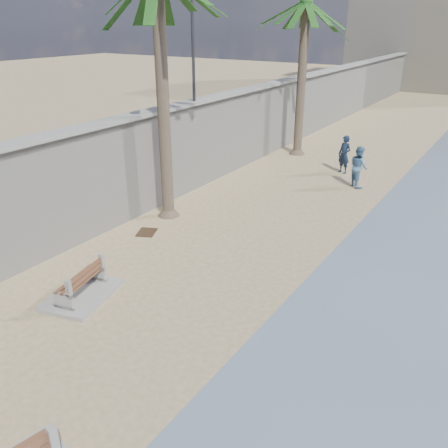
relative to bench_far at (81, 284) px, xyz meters
The scene contains 10 objects.
ground_plane 4.23m from the bench_far, 52.98° to the right, with size 140.00×140.00×0.00m, color tan.
seawall 16.90m from the bench_far, 99.09° to the left, with size 0.45×70.00×3.50m, color gray.
wall_cap 17.14m from the bench_far, 99.09° to the left, with size 0.80×70.00×0.12m, color gray.
bench_far is the anchor object (origin of this frame).
palm_back 17.37m from the bench_far, 94.35° to the left, with size 5.00×5.00×8.22m.
streetlight 10.98m from the bench_far, 106.53° to the left, with size 0.28×0.28×5.12m.
person_a 14.11m from the bench_far, 81.86° to the left, with size 0.73×0.49×2.01m, color #131E35.
person_b 12.84m from the bench_far, 75.75° to the left, with size 0.93×0.72×1.93m, color #476F94.
debris_c 4.14m from the bench_far, 107.59° to the left, with size 0.72×0.58×0.03m, color #382616.
debris_d 0.81m from the bench_far, 114.60° to the left, with size 0.55×0.44×0.03m, color #382616.
Camera 1 is at (6.22, -3.51, 6.64)m, focal length 38.00 mm.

